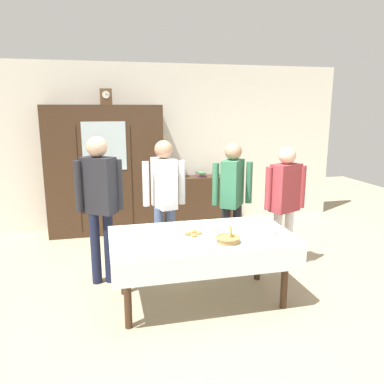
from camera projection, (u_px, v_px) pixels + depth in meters
The scene contains 20 objects.
ground_plane at pixel (196, 291), 4.19m from camera, with size 12.00×12.00×0.00m, color tan.
back_wall at pixel (159, 146), 6.42m from camera, with size 6.40×0.10×2.70m, color silver.
dining_table at pixel (202, 244), 3.83m from camera, with size 1.83×0.96×0.74m.
wall_cabinet at pixel (105, 170), 6.01m from camera, with size 1.80×0.46×2.03m.
mantel_clock at pixel (106, 97), 5.77m from camera, with size 0.18×0.11×0.24m.
bookshelf_low at pixel (201, 201), 6.54m from camera, with size 1.06×0.35×0.85m.
book_stack at pixel (201, 174), 6.44m from camera, with size 0.16×0.22×0.08m.
tea_cup_near_right at pixel (262, 225), 4.04m from camera, with size 0.13×0.13×0.06m.
tea_cup_mid_right at pixel (132, 233), 3.78m from camera, with size 0.13×0.13×0.06m.
tea_cup_near_left at pixel (272, 232), 3.82m from camera, with size 0.13×0.13×0.06m.
tea_cup_far_left at pixel (235, 226), 4.02m from camera, with size 0.13×0.13×0.06m.
tea_cup_mid_left at pixel (181, 225), 4.04m from camera, with size 0.13×0.13×0.06m.
bread_basket at pixel (228, 239), 3.59m from camera, with size 0.24×0.24×0.16m.
pastry_plate at pixel (194, 235), 3.78m from camera, with size 0.28×0.28×0.05m.
spoon_near_right at pixel (172, 234), 3.82m from camera, with size 0.12×0.02×0.01m.
spoon_back_edge at pixel (255, 232), 3.88m from camera, with size 0.12×0.02×0.01m.
person_by_cabinet at pixel (232, 193), 4.74m from camera, with size 0.52×0.41×1.57m.
person_behind_table_right at pixel (99, 196), 4.20m from camera, with size 0.52×0.37×1.69m.
person_beside_shelf at pixel (285, 197), 4.56m from camera, with size 0.52×0.33×1.55m.
person_behind_table_left at pixel (164, 193), 4.59m from camera, with size 0.52×0.40×1.61m.
Camera 1 is at (-0.94, -3.74, 1.99)m, focal length 35.45 mm.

